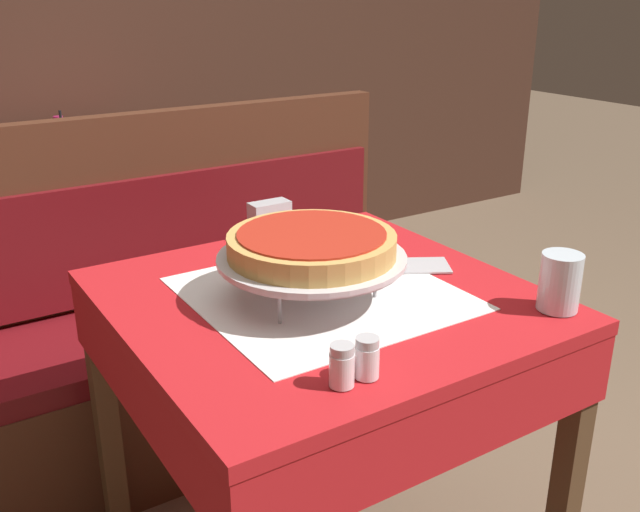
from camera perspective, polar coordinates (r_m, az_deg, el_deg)
The scene contains 12 objects.
dining_table_front at distance 1.50m, azimuth 0.14°, elevation -6.67°, with size 0.81×0.81×0.76m.
dining_table_rear at distance 2.87m, azimuth -18.51°, elevation 5.75°, with size 0.79×0.79×0.76m.
booth_bench at distance 2.22m, azimuth -12.51°, elevation -7.79°, with size 1.72×0.48×1.00m.
back_wall_panel at distance 3.36m, azimuth -21.12°, elevation 17.10°, with size 6.00×0.04×2.40m, color #3D2319.
pizza_pan_stand at distance 1.40m, azimuth -0.66°, elevation -0.32°, with size 0.37×0.37×0.09m.
deep_dish_pizza at distance 1.39m, azimuth -0.67°, elevation 0.98°, with size 0.33×0.33×0.05m.
pizza_server at distance 1.59m, azimuth 5.99°, elevation -0.78°, with size 0.27×0.19×0.01m.
water_glass_near at distance 1.44m, azimuth 18.64°, elevation -1.97°, with size 0.08×0.08×0.11m.
salt_shaker at distance 1.12m, azimuth 1.76°, elevation -8.76°, with size 0.04×0.04×0.07m.
pepper_shaker at distance 1.15m, azimuth 3.78°, elevation -8.12°, with size 0.04×0.04×0.07m.
napkin_holder at distance 1.77m, azimuth -4.04°, elevation 2.93°, with size 0.10×0.05×0.09m.
condiment_caddy at distance 2.90m, azimuth -19.82°, elevation 8.64°, with size 0.14×0.14×0.15m.
Camera 1 is at (-0.72, -1.12, 1.35)m, focal length 40.00 mm.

